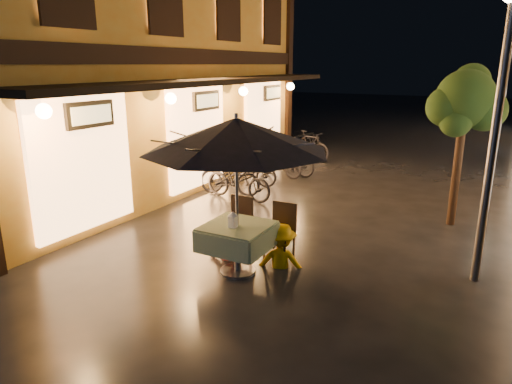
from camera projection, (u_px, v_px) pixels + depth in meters
The scene contains 19 objects.
ground at pixel (235, 290), 6.54m from camera, with size 90.00×90.00×0.00m, color black.
west_building at pixel (120, 40), 11.54m from camera, with size 5.90×11.40×7.40m.
street_tree at pixel (466, 103), 8.60m from camera, with size 1.43×1.20×3.15m.
streetlamp_near at pixel (502, 81), 6.07m from camera, with size 0.36×0.36×4.23m.
streetlamp_far at pixel (508, 70), 16.24m from camera, with size 0.36×0.36×4.23m.
cafe_table at pixel (237, 237), 6.96m from camera, with size 0.99×0.99×0.78m.
patio_umbrella at pixel (236, 135), 6.54m from camera, with size 2.76×2.76×2.46m.
cafe_chair_left at pixel (239, 222), 7.78m from camera, with size 0.42×0.42×0.97m.
cafe_chair_right at pixel (282, 229), 7.41m from camera, with size 0.42×0.42×0.97m.
table_lantern at pixel (233, 219), 6.77m from camera, with size 0.16×0.16×0.25m.
person_orange at pixel (228, 215), 7.57m from camera, with size 0.69×0.54×1.43m, color red.
person_yellow at pixel (281, 225), 7.18m from camera, with size 0.88×0.50×1.36m, color #FFB400.
bicycle_0 at pixel (238, 180), 10.85m from camera, with size 0.62×1.78×0.94m, color black.
bicycle_1 at pixel (229, 176), 11.18m from camera, with size 0.45×1.59×0.96m, color black.
bicycle_2 at pixel (246, 170), 12.05m from camera, with size 0.57×1.64×0.86m, color black.
bicycle_3 at pixel (279, 160), 13.06m from camera, with size 0.45×1.58×0.95m, color black.
bicycle_4 at pixel (287, 159), 13.24m from camera, with size 0.61×1.76×0.92m, color black.
bicycle_5 at pixel (309, 146), 15.31m from camera, with size 0.46×1.64×0.99m, color black.
bicycle_6 at pixel (302, 147), 15.51m from camera, with size 0.53×1.52×0.80m, color black.
Camera 1 is at (3.07, -5.06, 3.13)m, focal length 32.00 mm.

